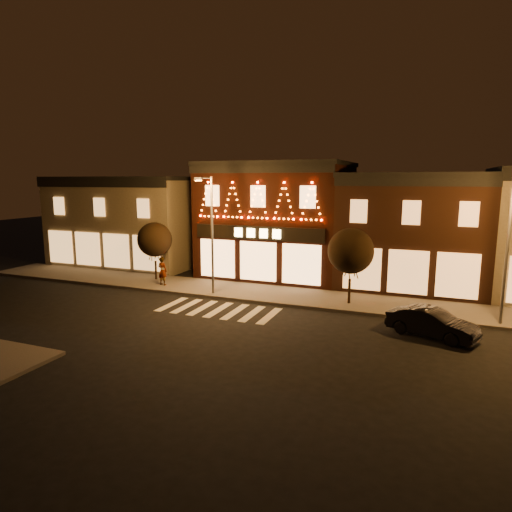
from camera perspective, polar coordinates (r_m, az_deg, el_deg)
The scene contains 11 objects.
ground at distance 21.33m, azimuth -9.70°, elevation -9.73°, with size 120.00×120.00×0.00m, color black.
sidewalk_far at distance 27.44m, azimuth 2.66°, elevation -4.99°, with size 44.00×4.00×0.15m, color #47423D.
building_left at distance 39.18m, azimuth -15.52°, elevation 4.47°, with size 12.20×8.28×7.30m.
building_pulp at distance 32.96m, azimuth 2.83°, elevation 4.74°, with size 10.20×8.34×8.30m.
building_right_a at distance 31.28m, azimuth 19.55°, elevation 3.17°, with size 9.20×8.28×7.50m.
streetlamp_mid at distance 26.73m, azimuth -5.90°, elevation 3.84°, with size 0.46×1.63×7.11m.
streetlamp_right at distance 23.89m, azimuth 29.77°, elevation 1.87°, with size 0.45×1.62×7.11m.
tree_left at distance 31.55m, azimuth -12.91°, elevation 2.07°, with size 2.40×2.40×4.01m.
tree_right at distance 25.22m, azimuth 12.09°, elevation 0.63°, with size 2.57×2.57×4.29m.
dark_sedan at distance 21.88m, azimuth 21.70°, elevation -8.00°, with size 1.38×3.97×1.31m, color black.
pedestrian at distance 30.04m, azimuth -11.94°, elevation -1.89°, with size 0.69×0.45×1.89m, color gray.
Camera 1 is at (10.61, -17.09, 7.10)m, focal length 31.09 mm.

